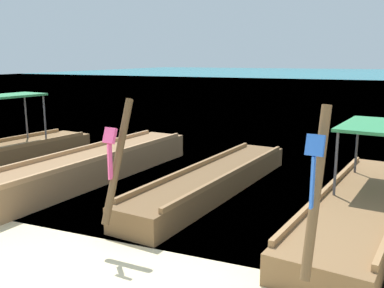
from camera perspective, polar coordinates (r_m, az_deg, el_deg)
The scene contains 4 objects.
sea_water at distance 65.71m, azimuth 20.38°, elevation 8.18°, with size 120.00×120.00×0.00m, color #147A89.
longtail_boat_turquoise_ribbon at distance 10.84m, azimuth -13.25°, elevation -2.97°, with size 1.94×7.22×2.56m.
longtail_boat_pink_ribbon at distance 9.66m, azimuth 2.98°, elevation -4.93°, with size 1.85×6.84×2.37m.
longtail_boat_blue_ribbon at distance 8.58m, azimuth 21.86°, elevation -7.64°, with size 2.35×6.78×2.46m.
Camera 1 is at (3.21, -3.30, 2.99)m, focal length 39.76 mm.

